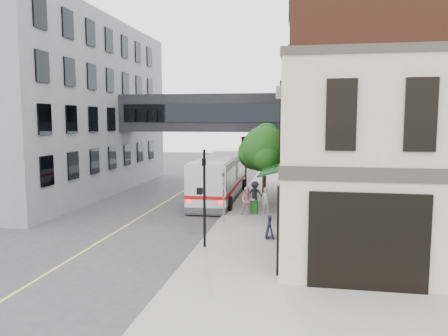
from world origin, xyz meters
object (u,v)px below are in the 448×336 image
at_px(pedestrian_a, 266,200).
at_px(sandwich_board, 269,227).
at_px(bus, 220,176).
at_px(newspaper_box, 254,207).
at_px(pedestrian_b, 247,201).
at_px(pedestrian_c, 255,194).

bearing_deg(pedestrian_a, sandwich_board, -83.97).
height_order(bus, pedestrian_a, bus).
relative_size(pedestrian_a, newspaper_box, 1.94).
bearing_deg(pedestrian_a, bus, 128.59).
height_order(pedestrian_b, newspaper_box, pedestrian_b).
bearing_deg(sandwich_board, newspaper_box, 96.33).
bearing_deg(sandwich_board, pedestrian_a, 88.91).
bearing_deg(pedestrian_b, bus, 111.31).
distance_m(pedestrian_a, newspaper_box, 0.89).
bearing_deg(sandwich_board, bus, 105.38).
bearing_deg(pedestrian_b, pedestrian_a, 35.42).
xyz_separation_m(bus, pedestrian_a, (3.80, -4.70, -0.85)).
bearing_deg(newspaper_box, bus, 127.57).
distance_m(bus, pedestrian_b, 6.28).
xyz_separation_m(pedestrian_a, pedestrian_c, (-0.87, 1.59, 0.08)).
relative_size(pedestrian_a, pedestrian_b, 0.92).
distance_m(pedestrian_a, pedestrian_b, 1.39).
bearing_deg(pedestrian_b, pedestrian_c, 80.85).
bearing_deg(bus, pedestrian_b, -63.91).
xyz_separation_m(pedestrian_c, sandwich_board, (1.53, -7.46, -0.34)).
distance_m(pedestrian_b, sandwich_board, 5.28).
xyz_separation_m(bus, sandwich_board, (4.46, -10.58, -1.11)).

